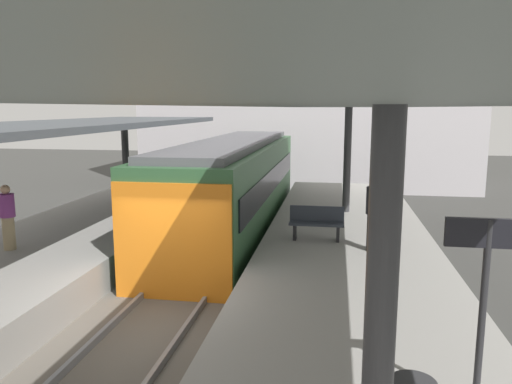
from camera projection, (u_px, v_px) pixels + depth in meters
ground_plane at (151, 337)px, 9.52m from camera, size 80.00×80.00×0.00m
platform_right at (352, 327)px, 8.83m from camera, size 4.40×28.00×1.00m
track_ballast at (151, 332)px, 9.50m from camera, size 3.20×28.00×0.20m
rail_near_side at (115, 321)px, 9.59m from camera, size 0.08×28.00×0.14m
rail_far_side at (186, 326)px, 9.36m from camera, size 0.08×28.00×0.14m
commuter_train at (233, 186)px, 16.85m from camera, size 2.78×12.95×3.10m
canopy_left at (3, 131)px, 10.83m from camera, size 4.18×21.00×2.98m
canopy_right at (356, 105)px, 9.53m from camera, size 4.18×21.00×3.55m
platform_bench at (317, 222)px, 12.71m from camera, size 1.40×0.41×0.86m
platform_sign at (486, 271)px, 5.32m from camera, size 0.90×0.08×2.21m
passenger_near_bench at (373, 213)px, 11.63m from camera, size 0.36×0.36×1.76m
passenger_mid_platform at (7, 216)px, 11.75m from camera, size 0.36×0.36×1.57m
station_building_backdrop at (308, 87)px, 27.77m from camera, size 18.00×6.00×11.00m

